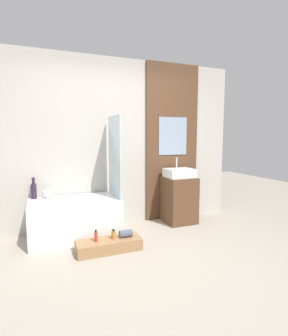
{
  "coord_description": "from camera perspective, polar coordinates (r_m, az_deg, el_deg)",
  "views": [
    {
      "loc": [
        -1.06,
        -2.43,
        1.41
      ],
      "look_at": [
        0.2,
        0.71,
        1.0
      ],
      "focal_mm": 28.0,
      "sensor_mm": 36.0,
      "label": 1
    }
  ],
  "objects": [
    {
      "name": "wall_tiled_back",
      "position": [
        4.15,
        -7.0,
        5.36
      ],
      "size": [
        4.2,
        0.06,
        2.6
      ],
      "primitive_type": "cube",
      "color": "#B7B2A8",
      "rests_on": "ground_plane"
    },
    {
      "name": "glass_shower_screen",
      "position": [
        3.75,
        -6.45,
        2.49
      ],
      "size": [
        0.01,
        0.61,
        1.15
      ],
      "primitive_type": "cube",
      "color": "silver",
      "rests_on": "bathtub"
    },
    {
      "name": "bottle_soap_primary",
      "position": [
        3.32,
        -10.42,
        -14.4
      ],
      "size": [
        0.04,
        0.04,
        0.15
      ],
      "color": "red",
      "rests_on": "wooden_step_bench"
    },
    {
      "name": "sink",
      "position": [
        4.29,
        7.71,
        -1.06
      ],
      "size": [
        0.45,
        0.36,
        0.32
      ],
      "color": "white",
      "rests_on": "vanity_cabinet"
    },
    {
      "name": "bottle_soap_secondary",
      "position": [
        3.37,
        -6.66,
        -14.21
      ],
      "size": [
        0.05,
        0.05,
        0.12
      ],
      "color": "#B2752D",
      "rests_on": "wooden_step_bench"
    },
    {
      "name": "bathtub",
      "position": [
        3.82,
        -14.77,
        -10.59
      ],
      "size": [
        1.2,
        0.68,
        0.55
      ],
      "color": "white",
      "rests_on": "ground_plane"
    },
    {
      "name": "ground_plane",
      "position": [
        3.0,
        1.68,
        -21.1
      ],
      "size": [
        12.0,
        12.0,
        0.0
      ],
      "primitive_type": "plane",
      "color": "#A39989"
    },
    {
      "name": "vanity_cabinet",
      "position": [
        4.37,
        7.61,
        -6.84
      ],
      "size": [
        0.47,
        0.49,
        0.75
      ],
      "primitive_type": "cube",
      "color": "brown",
      "rests_on": "ground_plane"
    },
    {
      "name": "vase_round_light",
      "position": [
        3.93,
        -20.35,
        -5.23
      ],
      "size": [
        0.13,
        0.13,
        0.13
      ],
      "primitive_type": "sphere",
      "color": "silver",
      "rests_on": "bathtub"
    },
    {
      "name": "wall_wood_accent",
      "position": [
        4.48,
        6.16,
        5.56
      ],
      "size": [
        0.95,
        0.04,
        2.6
      ],
      "color": "brown",
      "rests_on": "ground_plane"
    },
    {
      "name": "vase_tall_dark",
      "position": [
        3.94,
        -22.86,
        -4.45
      ],
      "size": [
        0.07,
        0.07,
        0.29
      ],
      "color": "#2D1E33",
      "rests_on": "bathtub"
    },
    {
      "name": "wooden_step_bench",
      "position": [
        3.4,
        -7.64,
        -16.28
      ],
      "size": [
        0.8,
        0.3,
        0.14
      ],
      "primitive_type": "cube",
      "color": "#997047",
      "rests_on": "ground_plane"
    },
    {
      "name": "towel_roll",
      "position": [
        3.42,
        -4.0,
        -14.04
      ],
      "size": [
        0.16,
        0.09,
        0.09
      ],
      "primitive_type": "cylinder",
      "rotation": [
        0.0,
        1.57,
        0.0
      ],
      "color": "#4C5666",
      "rests_on": "wooden_step_bench"
    }
  ]
}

